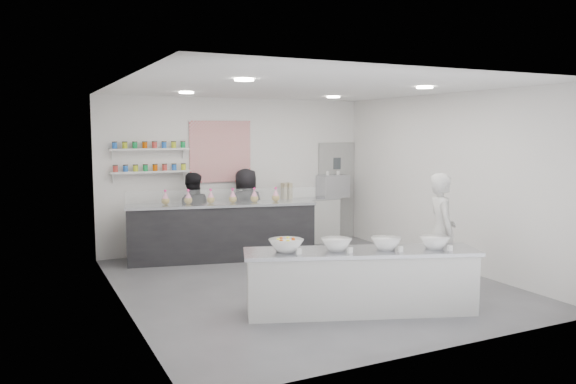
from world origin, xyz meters
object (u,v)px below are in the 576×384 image
object	(u,v)px
espresso_ledge	(310,221)
back_bar	(222,232)
espresso_machine	(333,186)
staff_right	(246,210)
prep_counter	(361,281)
woman_prep	(441,232)
staff_left	(192,215)

from	to	relation	value
espresso_ledge	back_bar	bearing A→B (deg)	-161.84
back_bar	espresso_machine	distance (m)	2.92
espresso_ledge	staff_right	distance (m)	1.57
prep_counter	espresso_ledge	bearing A→B (deg)	90.31
espresso_machine	staff_right	bearing A→B (deg)	-175.02
prep_counter	espresso_ledge	world-z (taller)	espresso_ledge
woman_prep	espresso_machine	bearing A→B (deg)	16.78
prep_counter	woman_prep	size ratio (longest dim) A/B	1.74
espresso_ledge	staff_left	xyz separation A→B (m)	(-2.61, -0.18, 0.32)
prep_counter	espresso_machine	distance (m)	4.88
prep_counter	staff_left	world-z (taller)	staff_left
espresso_machine	prep_counter	bearing A→B (deg)	-116.01
espresso_ledge	woman_prep	xyz separation A→B (m)	(0.10, -3.94, 0.40)
back_bar	staff_right	world-z (taller)	staff_right
espresso_machine	woman_prep	size ratio (longest dim) A/B	0.35
espresso_machine	woman_prep	bearing A→B (deg)	-96.47
woman_prep	back_bar	bearing A→B (deg)	58.82
woman_prep	staff_right	world-z (taller)	woman_prep
prep_counter	back_bar	size ratio (longest dim) A/B	0.89
back_bar	staff_left	size ratio (longest dim) A/B	2.14
back_bar	espresso_ledge	world-z (taller)	back_bar
espresso_ledge	staff_left	distance (m)	2.64
woman_prep	prep_counter	bearing A→B (deg)	126.42
prep_counter	staff_right	xyz separation A→B (m)	(0.05, 4.15, 0.40)
staff_left	staff_right	bearing A→B (deg)	-162.27
espresso_ledge	espresso_machine	distance (m)	0.89
staff_left	espresso_ledge	bearing A→B (deg)	-158.32
espresso_machine	staff_right	distance (m)	2.10
espresso_ledge	staff_right	xyz separation A→B (m)	(-1.52, -0.18, 0.34)
back_bar	staff_left	xyz separation A→B (m)	(-0.41, 0.54, 0.27)
prep_counter	staff_right	world-z (taller)	staff_right
prep_counter	espresso_ledge	xyz separation A→B (m)	(1.57, 4.33, 0.06)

